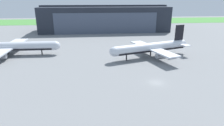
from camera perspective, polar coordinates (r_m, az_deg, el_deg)
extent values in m
plane|color=slate|center=(65.42, 12.91, -5.65)|extent=(440.00, 440.00, 0.00)
cube|color=#488A3D|center=(233.53, -0.89, 12.25)|extent=(440.00, 56.00, 0.08)
cube|color=#232833|center=(165.00, -2.17, 12.91)|extent=(101.77, 32.78, 19.44)
cube|color=#424C60|center=(148.82, -1.72, 11.52)|extent=(77.34, 0.30, 15.55)
cube|color=#232833|center=(164.27, -2.22, 16.49)|extent=(101.77, 7.87, 1.20)
cylinder|color=silver|center=(104.32, -27.97, 4.31)|extent=(43.53, 5.06, 4.33)
sphere|color=silver|center=(97.87, -16.16, 4.95)|extent=(4.16, 4.16, 4.16)
cube|color=black|center=(104.58, -27.87, 3.68)|extent=(40.05, 5.05, 0.76)
cube|color=silver|center=(114.26, -26.39, 5.36)|extent=(7.27, 18.79, 0.56)
cylinder|color=gray|center=(96.83, -29.78, 1.78)|extent=(4.15, 2.45, 2.38)
cylinder|color=gray|center=(112.92, -26.17, 4.47)|extent=(4.15, 2.45, 2.38)
cylinder|color=black|center=(100.25, -19.90, 2.94)|extent=(0.56, 0.56, 2.21)
cylinder|color=black|center=(103.75, -29.04, 2.19)|extent=(0.56, 0.56, 2.21)
cylinder|color=black|center=(107.76, -28.12, 2.88)|extent=(0.56, 0.56, 2.21)
cylinder|color=silver|center=(91.08, 11.43, 4.53)|extent=(36.84, 15.21, 4.27)
sphere|color=silver|center=(82.15, 0.62, 3.37)|extent=(4.10, 4.10, 4.10)
sphere|color=silver|center=(102.65, 20.09, 5.35)|extent=(3.33, 3.33, 3.33)
cube|color=black|center=(91.37, 11.38, 3.82)|extent=(34.01, 14.36, 0.75)
cube|color=black|center=(99.56, 19.19, 8.46)|extent=(4.74, 1.83, 7.26)
cube|color=silver|center=(103.36, 18.01, 5.91)|extent=(4.99, 6.71, 0.28)
cube|color=silver|center=(98.80, 20.41, 5.08)|extent=(4.99, 6.71, 0.28)
cube|color=silver|center=(98.42, 9.01, 5.41)|extent=(10.03, 15.62, 0.56)
cube|color=silver|center=(85.13, 15.01, 2.90)|extent=(10.03, 15.62, 0.56)
cylinder|color=gray|center=(97.40, 8.93, 4.38)|extent=(4.57, 3.45, 2.35)
cylinder|color=gray|center=(85.92, 14.03, 2.10)|extent=(4.57, 3.45, 2.35)
cylinder|color=black|center=(85.61, 4.26, 1.57)|extent=(0.56, 0.56, 2.57)
cylinder|color=black|center=(94.55, 11.28, 2.92)|extent=(0.56, 0.56, 2.57)
cylinder|color=black|center=(91.05, 12.86, 2.20)|extent=(0.56, 0.56, 2.57)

